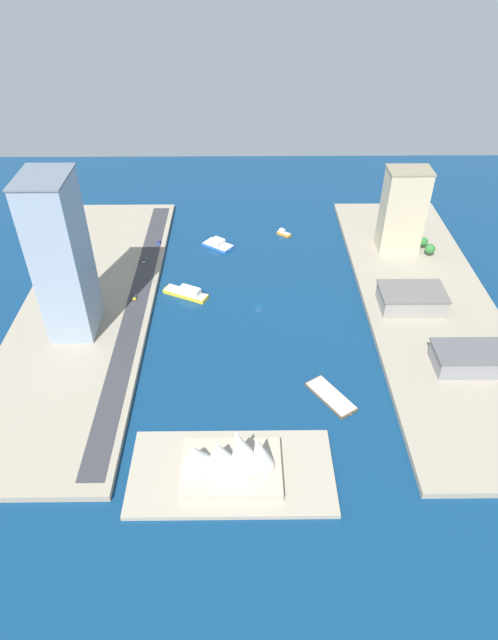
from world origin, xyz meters
name	(u,v)px	position (x,y,z in m)	size (l,w,h in m)	color
ground_plane	(258,307)	(0.00, 0.00, 0.00)	(440.00, 440.00, 0.00)	navy
quay_west	(428,304)	(-92.59, 0.00, 1.52)	(70.00, 240.00, 3.03)	#9E937F
quay_east	(88,306)	(92.59, 0.00, 1.52)	(70.00, 240.00, 3.03)	#9E937F
peninsula_point	(232,472)	(13.00, 108.20, 1.00)	(78.72, 39.38, 2.00)	#A89E89
road_strip	(137,303)	(66.01, 0.00, 3.11)	(10.97, 228.00, 0.15)	#38383D
ferry_yellow_fast	(187,293)	(39.82, -10.97, 2.15)	(26.60, 17.68, 6.13)	yellow
water_taxi_orange	(284,233)	(-18.69, -80.05, 1.36)	(9.85, 8.41, 3.97)	orange
catamaran_blue	(218,244)	(24.59, -65.66, 1.64)	(21.10, 19.22, 4.45)	blue
barge_flat_brown	(329,394)	(-30.07, 67.30, 1.15)	(21.76, 26.24, 2.98)	brown
tower_tall_glass	(62,258)	(92.84, 19.42, 43.49)	(22.24, 28.86, 80.85)	#8C9EB2
office_block_beige	(403,210)	(-87.61, -57.55, 28.73)	(25.31, 17.54, 51.33)	#C6B793
carpark_squat_concrete	(411,299)	(-81.19, 4.37, 8.23)	(34.48, 22.30, 10.33)	gray
warehouse_low_gray	(480,358)	(-101.29, 51.69, 8.01)	(43.69, 19.11, 9.89)	gray
hatchback_blue	(159,242)	(61.97, -64.34, 3.94)	(1.95, 4.49, 1.52)	black
sedan_silver	(144,260)	(68.04, -42.52, 3.95)	(2.06, 4.40, 1.59)	black
taxi_yellow_cab	(135,297)	(67.79, -4.85, 3.89)	(1.89, 4.43, 1.43)	black
traffic_light_waterfront	(153,277)	(59.13, -19.17, 7.37)	(0.36, 0.36, 6.50)	black
opera_landmark	(229,457)	(13.92, 108.20, 10.32)	(39.57, 27.05, 23.71)	#BCAD93
park_tree_cluster	(427,246)	(-104.85, -51.24, 7.94)	(7.26, 15.01, 8.12)	brown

